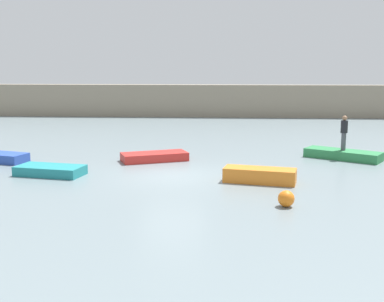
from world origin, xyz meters
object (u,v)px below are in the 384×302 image
at_px(rowboat_orange, 260,175).
at_px(rowboat_teal, 50,170).
at_px(rowboat_green, 343,155).
at_px(person_dark_shirt, 344,131).
at_px(rowboat_red, 154,157).
at_px(mooring_buoy, 286,199).

bearing_deg(rowboat_orange, rowboat_teal, -172.67).
xyz_separation_m(rowboat_teal, rowboat_green, (12.56, 4.22, 0.02)).
bearing_deg(rowboat_orange, rowboat_green, 61.76).
distance_m(rowboat_orange, person_dark_shirt, 6.62).
height_order(rowboat_red, rowboat_green, rowboat_green).
bearing_deg(person_dark_shirt, rowboat_teal, -161.45).
xyz_separation_m(rowboat_red, person_dark_shirt, (8.79, 0.99, 1.13)).
relative_size(rowboat_red, person_dark_shirt, 1.83).
height_order(rowboat_green, mooring_buoy, mooring_buoy).
bearing_deg(rowboat_teal, rowboat_red, 51.37).
xyz_separation_m(rowboat_green, person_dark_shirt, (0.00, 0.00, 1.12)).
bearing_deg(person_dark_shirt, rowboat_orange, -130.66).
xyz_separation_m(rowboat_red, rowboat_green, (8.79, 0.99, 0.02)).
bearing_deg(rowboat_teal, person_dark_shirt, 29.35).
bearing_deg(mooring_buoy, person_dark_shirt, 65.74).
bearing_deg(person_dark_shirt, mooring_buoy, -114.26).
bearing_deg(rowboat_red, rowboat_green, -15.90).
bearing_deg(rowboat_orange, mooring_buoy, -67.34).
bearing_deg(rowboat_green, rowboat_orange, -98.23).
bearing_deg(mooring_buoy, rowboat_orange, 100.25).
relative_size(rowboat_red, mooring_buoy, 5.74).
height_order(rowboat_orange, rowboat_green, rowboat_orange).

